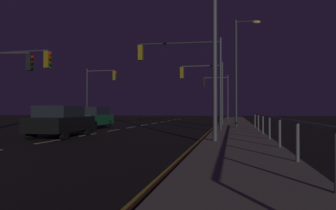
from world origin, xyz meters
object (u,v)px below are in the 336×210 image
at_px(car_oncoming, 92,118).
at_px(traffic_light_mid_left, 203,81).
at_px(car, 61,121).
at_px(street_lamp_far_end, 240,63).
at_px(traffic_light_far_right, 0,74).
at_px(traffic_light_mid_right, 183,65).
at_px(traffic_light_far_center, 12,72).
at_px(traffic_light_overhead_east, 216,89).
at_px(traffic_light_near_right, 99,85).
at_px(street_lamp_median, 217,25).

xyz_separation_m(car_oncoming, traffic_light_mid_left, (7.40, 5.85, 2.96)).
distance_m(car, street_lamp_far_end, 13.04).
bearing_deg(car, traffic_light_mid_left, 65.21).
bearing_deg(car, car_oncoming, 101.83).
bearing_deg(traffic_light_far_right, car_oncoming, 60.24).
height_order(car_oncoming, traffic_light_far_right, traffic_light_far_right).
bearing_deg(car, traffic_light_mid_right, 43.01).
xyz_separation_m(car, traffic_light_mid_right, (5.40, 5.04, 3.33)).
distance_m(traffic_light_mid_right, traffic_light_far_center, 10.14).
height_order(car, traffic_light_far_right, traffic_light_far_right).
relative_size(car_oncoming, traffic_light_overhead_east, 0.88).
bearing_deg(traffic_light_near_right, traffic_light_mid_right, -49.33).
height_order(street_lamp_far_end, street_lamp_median, street_lamp_median).
relative_size(car, street_lamp_far_end, 0.59).
xyz_separation_m(car, traffic_light_far_right, (-4.60, 1.51, 2.59)).
bearing_deg(traffic_light_mid_right, car, -136.99).
distance_m(traffic_light_overhead_east, street_lamp_median, 23.86).
height_order(car, traffic_light_overhead_east, traffic_light_overhead_east).
distance_m(car, car_oncoming, 7.15).
height_order(car, traffic_light_far_center, traffic_light_far_center).
xyz_separation_m(traffic_light_mid_right, street_lamp_far_end, (3.48, 3.71, 0.50)).
bearing_deg(car, traffic_light_near_right, 106.60).
bearing_deg(traffic_light_mid_right, traffic_light_far_right, -160.57).
bearing_deg(traffic_light_near_right, traffic_light_far_center, -86.76).
distance_m(car, traffic_light_near_right, 18.36).
height_order(traffic_light_mid_right, traffic_light_near_right, traffic_light_mid_right).
bearing_deg(traffic_light_far_center, traffic_light_far_right, -114.31).
distance_m(car, traffic_light_far_center, 5.56).
bearing_deg(street_lamp_far_end, street_lamp_median, -96.16).
bearing_deg(car, street_lamp_far_end, 44.59).
bearing_deg(traffic_light_near_right, street_lamp_median, -55.72).
xyz_separation_m(traffic_light_near_right, traffic_light_far_right, (0.56, -15.83, -0.53)).
xyz_separation_m(car_oncoming, traffic_light_overhead_east, (8.09, 15.19, 2.83)).
xyz_separation_m(car_oncoming, traffic_light_mid_right, (6.87, -1.96, 3.33)).
bearing_deg(street_lamp_median, traffic_light_near_right, 124.28).
relative_size(traffic_light_mid_right, traffic_light_near_right, 0.99).
distance_m(traffic_light_mid_right, traffic_light_mid_left, 7.83).
relative_size(traffic_light_mid_left, street_lamp_far_end, 0.68).
distance_m(car, street_lamp_median, 8.88).
bearing_deg(car_oncoming, traffic_light_far_center, -120.45).
height_order(traffic_light_near_right, traffic_light_far_right, traffic_light_near_right).
xyz_separation_m(car, traffic_light_near_right, (-5.17, 17.34, 3.12)).
distance_m(car_oncoming, traffic_light_far_center, 6.25).
relative_size(traffic_light_near_right, street_lamp_median, 0.72).
height_order(car, traffic_light_near_right, traffic_light_near_right).
height_order(traffic_light_mid_left, traffic_light_far_center, traffic_light_mid_left).
height_order(traffic_light_overhead_east, traffic_light_far_right, traffic_light_overhead_east).
bearing_deg(car_oncoming, street_lamp_far_end, 9.62).
relative_size(car, traffic_light_overhead_east, 0.89).
xyz_separation_m(traffic_light_near_right, traffic_light_mid_left, (11.10, -4.49, -0.16)).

